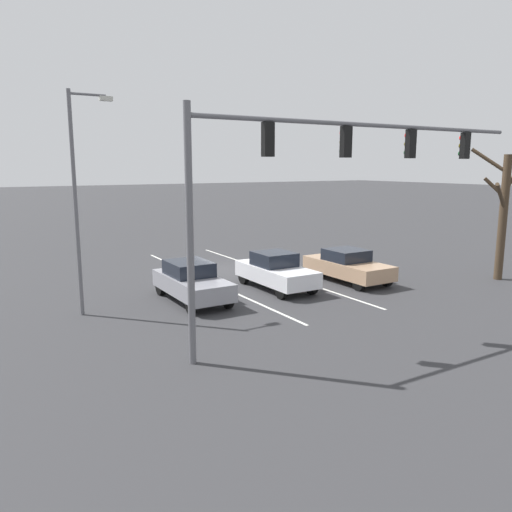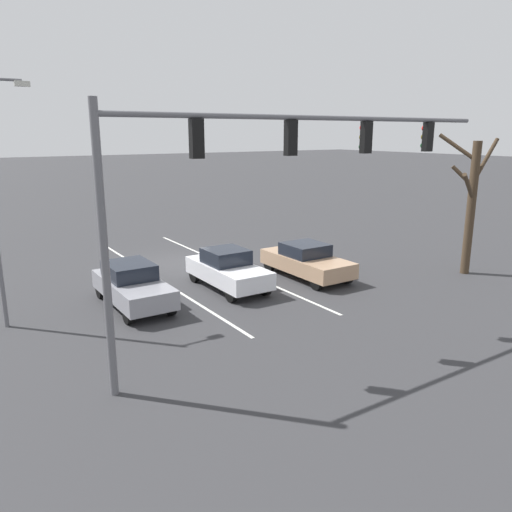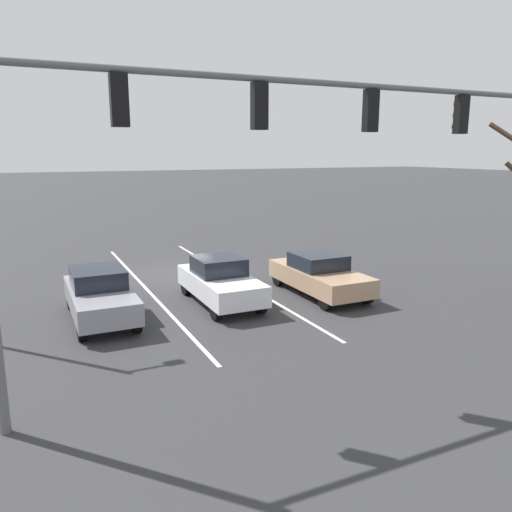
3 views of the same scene
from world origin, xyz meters
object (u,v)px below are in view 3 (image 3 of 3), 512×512
Objects in this scene: car_tan_leftlane_front at (319,274)px; traffic_signal_gantry at (227,138)px; car_white_midlane_front at (220,281)px; car_gray_rightlane_front at (100,294)px.

car_tan_leftlane_front is 9.24m from traffic_signal_gantry.
car_tan_leftlane_front is (-3.73, 0.47, -0.05)m from car_white_midlane_front.
traffic_signal_gantry is (2.06, 5.93, 4.64)m from car_white_midlane_front.
car_white_midlane_front is 3.76m from car_tan_leftlane_front.
traffic_signal_gantry reaches higher than car_tan_leftlane_front.
traffic_signal_gantry reaches higher than car_gray_rightlane_front.
car_gray_rightlane_front is at bearing -0.62° from car_white_midlane_front.
car_white_midlane_front is 0.95× the size of car_tan_leftlane_front.
traffic_signal_gantry is at bearing 108.12° from car_gray_rightlane_front.
car_white_midlane_front reaches higher than car_tan_leftlane_front.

